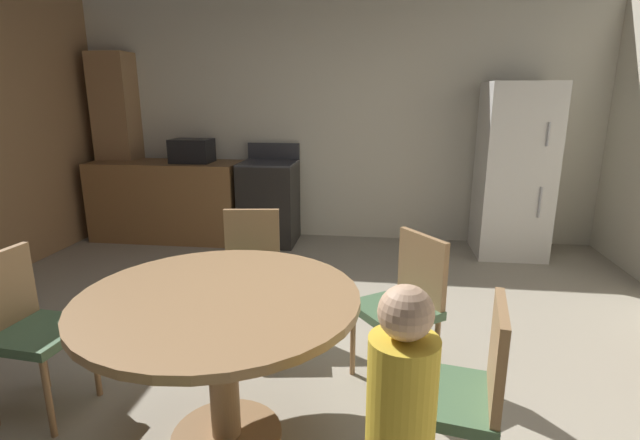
% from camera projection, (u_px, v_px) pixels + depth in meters
% --- Properties ---
extents(ground_plane, '(14.00, 14.00, 0.00)m').
position_uv_depth(ground_plane, '(276.00, 395.00, 2.65)').
color(ground_plane, '#A89E89').
extents(wall_back, '(6.10, 0.12, 2.70)m').
position_uv_depth(wall_back, '(335.00, 121.00, 5.37)').
color(wall_back, silver).
rests_on(wall_back, ground).
extents(kitchen_counter, '(1.70, 0.60, 0.90)m').
position_uv_depth(kitchen_counter, '(168.00, 201.00, 5.46)').
color(kitchen_counter, olive).
rests_on(kitchen_counter, ground).
extents(pantry_column, '(0.44, 0.36, 2.10)m').
position_uv_depth(pantry_column, '(120.00, 146.00, 5.56)').
color(pantry_column, '#9E754C').
rests_on(pantry_column, ground).
extents(oven_range, '(0.60, 0.60, 1.10)m').
position_uv_depth(oven_range, '(269.00, 202.00, 5.30)').
color(oven_range, black).
rests_on(oven_range, ground).
extents(refrigerator, '(0.68, 0.68, 1.76)m').
position_uv_depth(refrigerator, '(514.00, 171.00, 4.82)').
color(refrigerator, white).
rests_on(refrigerator, ground).
extents(microwave, '(0.44, 0.32, 0.26)m').
position_uv_depth(microwave, '(192.00, 151.00, 5.27)').
color(microwave, black).
rests_on(microwave, kitchen_counter).
extents(dining_table, '(1.27, 1.27, 0.76)m').
position_uv_depth(dining_table, '(220.00, 325.00, 2.16)').
color(dining_table, '#9E754C').
rests_on(dining_table, ground).
extents(chair_east, '(0.46, 0.46, 0.87)m').
position_uv_depth(chair_east, '(463.00, 388.00, 1.87)').
color(chair_east, '#9E754C').
rests_on(chair_east, ground).
extents(chair_northeast, '(0.56, 0.56, 0.87)m').
position_uv_depth(chair_northeast, '(405.00, 299.00, 2.69)').
color(chair_northeast, '#9E754C').
rests_on(chair_northeast, ground).
extents(chair_west, '(0.43, 0.43, 0.87)m').
position_uv_depth(chair_west, '(26.00, 323.00, 2.41)').
color(chair_west, '#9E754C').
rests_on(chair_west, ground).
extents(chair_north, '(0.45, 0.45, 0.87)m').
position_uv_depth(chair_north, '(251.00, 266.00, 3.22)').
color(chair_north, '#9E754C').
rests_on(chair_north, ground).
extents(person_child, '(0.31, 0.31, 1.09)m').
position_uv_depth(person_child, '(400.00, 435.00, 1.50)').
color(person_child, '#665B51').
rests_on(person_child, ground).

